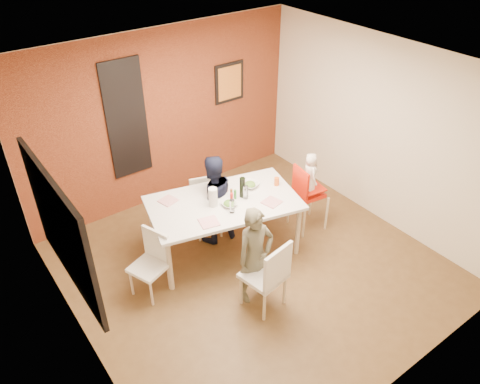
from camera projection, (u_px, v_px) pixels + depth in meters
ground at (253, 266)px, 6.32m from camera, size 4.50×4.50×0.00m
ceiling at (257, 72)px, 4.82m from camera, size 4.50×4.50×0.02m
wall_back at (163, 118)px, 7.07m from camera, size 4.50×0.02×2.70m
wall_front at (414, 295)px, 4.07m from camera, size 4.50×0.02×2.70m
wall_left at (69, 258)px, 4.46m from camera, size 0.02×4.50×2.70m
wall_right at (379, 132)px, 6.68m from camera, size 0.02×4.50×2.70m
brick_accent_wall at (164, 118)px, 7.06m from camera, size 4.50×0.02×2.70m
picture_window_frame at (61, 230)px, 4.50m from camera, size 0.05×1.70×1.30m
picture_window_pane at (62, 230)px, 4.50m from camera, size 0.02×1.55×1.15m
glassblock_strip at (126, 120)px, 6.67m from camera, size 0.55×0.03×1.70m
glassblock_surround at (127, 120)px, 6.66m from camera, size 0.60×0.03×1.76m
art_print_frame at (229, 82)px, 7.47m from camera, size 0.54×0.03×0.64m
art_print_canvas at (230, 83)px, 7.46m from camera, size 0.44×0.01×0.54m
dining_table at (224, 206)px, 6.20m from camera, size 2.17×1.53×0.82m
chair_near at (269, 274)px, 5.42m from camera, size 0.52×0.52×0.98m
chair_far at (205, 203)px, 6.73m from camera, size 0.50×0.50×0.85m
chair_left at (152, 259)px, 5.73m from camera, size 0.52×0.52×0.86m
high_chair at (307, 192)px, 6.70m from camera, size 0.49×0.49×1.04m
child_near at (255, 256)px, 5.52m from camera, size 0.51×0.36×1.31m
child_far at (213, 200)px, 6.46m from camera, size 0.71×0.59×1.34m
toddler at (310, 174)px, 6.54m from camera, size 0.29×0.35×0.63m
plate_near_left at (209, 222)px, 5.79m from camera, size 0.27×0.27×0.01m
plate_far_mid at (219, 189)px, 6.41m from camera, size 0.27×0.27×0.01m
plate_near_right at (272, 202)px, 6.15m from camera, size 0.26×0.26×0.01m
plate_far_left at (168, 201)px, 6.17m from camera, size 0.25×0.25×0.01m
salad_bowl_a at (229, 204)px, 6.08m from camera, size 0.21×0.21×0.05m
salad_bowl_b at (250, 185)px, 6.45m from camera, size 0.31×0.31×0.06m
wine_bottle at (242, 187)px, 6.18m from camera, size 0.08×0.08×0.29m
wine_glass_a at (232, 206)px, 5.92m from camera, size 0.06×0.06×0.18m
wine_glass_b at (246, 192)px, 6.17m from camera, size 0.07×0.07×0.19m
paper_towel_roll at (213, 197)px, 6.02m from camera, size 0.12×0.12×0.26m
condiment_red at (232, 198)px, 6.09m from camera, size 0.04×0.04×0.15m
condiment_green at (235, 194)px, 6.18m from camera, size 0.04×0.04×0.14m
condiment_brown at (231, 193)px, 6.21m from camera, size 0.03×0.03×0.13m
sippy_cup at (277, 182)px, 6.46m from camera, size 0.07×0.07×0.12m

